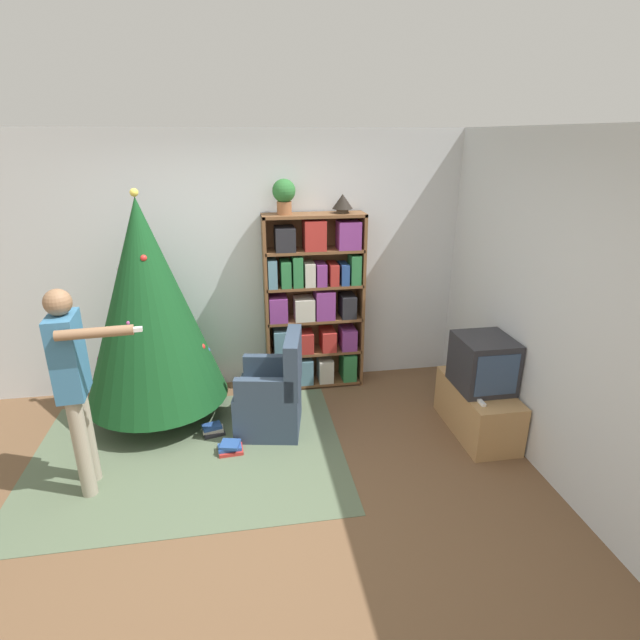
# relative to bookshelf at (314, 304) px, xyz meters

# --- Properties ---
(ground_plane) EXTENTS (14.00, 14.00, 0.00)m
(ground_plane) POSITION_rel_bookshelf_xyz_m (-0.73, -1.70, -0.90)
(ground_plane) COLOR brown
(wall_back) EXTENTS (8.00, 0.10, 2.60)m
(wall_back) POSITION_rel_bookshelf_xyz_m (-0.73, 0.22, 0.40)
(wall_back) COLOR silver
(wall_back) RESTS_ON ground_plane
(wall_right) EXTENTS (0.10, 8.00, 2.60)m
(wall_right) POSITION_rel_bookshelf_xyz_m (1.59, -1.70, 0.40)
(wall_right) COLOR silver
(wall_right) RESTS_ON ground_plane
(area_rug) EXTENTS (2.58, 1.91, 0.01)m
(area_rug) POSITION_rel_bookshelf_xyz_m (-1.24, -1.10, -0.90)
(area_rug) COLOR #56664C
(area_rug) RESTS_ON ground_plane
(bookshelf) EXTENTS (1.01, 0.29, 1.82)m
(bookshelf) POSITION_rel_bookshelf_xyz_m (0.00, 0.00, 0.00)
(bookshelf) COLOR brown
(bookshelf) RESTS_ON ground_plane
(tv_stand) EXTENTS (0.43, 0.91, 0.45)m
(tv_stand) POSITION_rel_bookshelf_xyz_m (1.30, -1.16, -0.68)
(tv_stand) COLOR tan
(tv_stand) RESTS_ON ground_plane
(television) EXTENTS (0.45, 0.49, 0.46)m
(television) POSITION_rel_bookshelf_xyz_m (1.30, -1.16, -0.22)
(television) COLOR #28282D
(television) RESTS_ON tv_stand
(game_remote) EXTENTS (0.04, 0.12, 0.02)m
(game_remote) POSITION_rel_bookshelf_xyz_m (1.17, -1.43, -0.44)
(game_remote) COLOR white
(game_remote) RESTS_ON tv_stand
(christmas_tree) EXTENTS (1.27, 1.27, 2.13)m
(christmas_tree) POSITION_rel_bookshelf_xyz_m (-1.55, -0.42, 0.23)
(christmas_tree) COLOR #4C3323
(christmas_tree) RESTS_ON ground_plane
(armchair) EXTENTS (0.67, 0.66, 0.92)m
(armchair) POSITION_rel_bookshelf_xyz_m (-0.50, -0.81, -0.58)
(armchair) COLOR #334256
(armchair) RESTS_ON ground_plane
(standing_person) EXTENTS (0.65, 0.47, 1.58)m
(standing_person) POSITION_rel_bookshelf_xyz_m (-1.93, -1.39, 0.03)
(standing_person) COLOR #9E937F
(standing_person) RESTS_ON ground_plane
(potted_plant) EXTENTS (0.22, 0.22, 0.33)m
(potted_plant) POSITION_rel_bookshelf_xyz_m (-0.28, 0.01, 1.11)
(potted_plant) COLOR #935B38
(potted_plant) RESTS_ON bookshelf
(table_lamp) EXTENTS (0.20, 0.20, 0.18)m
(table_lamp) POSITION_rel_bookshelf_xyz_m (0.28, 0.01, 1.02)
(table_lamp) COLOR #473828
(table_lamp) RESTS_ON bookshelf
(book_pile_near_tree) EXTENTS (0.21, 0.19, 0.09)m
(book_pile_near_tree) POSITION_rel_bookshelf_xyz_m (-1.05, -0.82, -0.87)
(book_pile_near_tree) COLOR #232328
(book_pile_near_tree) RESTS_ON ground_plane
(book_pile_by_chair) EXTENTS (0.22, 0.18, 0.09)m
(book_pile_by_chair) POSITION_rel_bookshelf_xyz_m (-0.90, -1.13, -0.86)
(book_pile_by_chair) COLOR #B22D28
(book_pile_by_chair) RESTS_ON ground_plane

